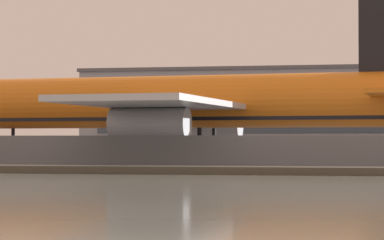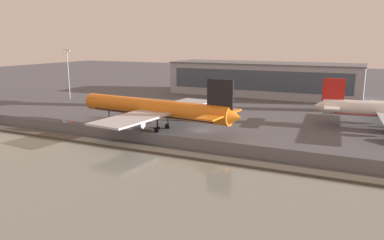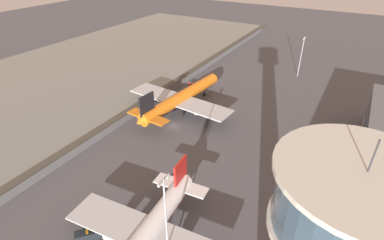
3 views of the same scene
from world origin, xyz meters
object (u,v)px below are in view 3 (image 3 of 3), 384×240
at_px(apron_light_mast_apron_west, 301,55).
at_px(apron_light_mast_apron_east, 166,219).
at_px(passenger_jet_white_red, 144,238).
at_px(ops_van, 87,235).
at_px(baggage_tug, 191,84).
at_px(cargo_jet_orange, 181,98).

relative_size(apron_light_mast_apron_west, apron_light_mast_apron_east, 0.87).
height_order(apron_light_mast_apron_west, apron_light_mast_apron_east, apron_light_mast_apron_east).
bearing_deg(passenger_jet_white_red, ops_van, -74.96).
height_order(ops_van, apron_light_mast_apron_east, apron_light_mast_apron_east).
bearing_deg(ops_van, apron_light_mast_apron_west, 171.54).
relative_size(passenger_jet_white_red, ops_van, 7.98).
relative_size(baggage_tug, apron_light_mast_apron_east, 0.17).
bearing_deg(apron_light_mast_apron_east, cargo_jet_orange, -150.70).
relative_size(ops_van, apron_light_mast_apron_west, 0.28).
height_order(passenger_jet_white_red, apron_light_mast_apron_west, apron_light_mast_apron_west).
distance_m(baggage_tug, ops_van, 83.83).
distance_m(cargo_jet_orange, apron_light_mast_apron_west, 64.24).
relative_size(passenger_jet_white_red, apron_light_mast_apron_west, 2.25).
bearing_deg(ops_van, passenger_jet_white_red, 105.04).
distance_m(cargo_jet_orange, apron_light_mast_apron_east, 63.09).
bearing_deg(apron_light_mast_apron_east, baggage_tug, -152.95).
height_order(passenger_jet_white_red, ops_van, passenger_jet_white_red).
height_order(cargo_jet_orange, passenger_jet_white_red, cargo_jet_orange).
relative_size(baggage_tug, ops_van, 0.67).
distance_m(baggage_tug, apron_light_mast_apron_west, 52.65).
distance_m(cargo_jet_orange, baggage_tug, 24.06).
distance_m(cargo_jet_orange, ops_van, 60.51).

